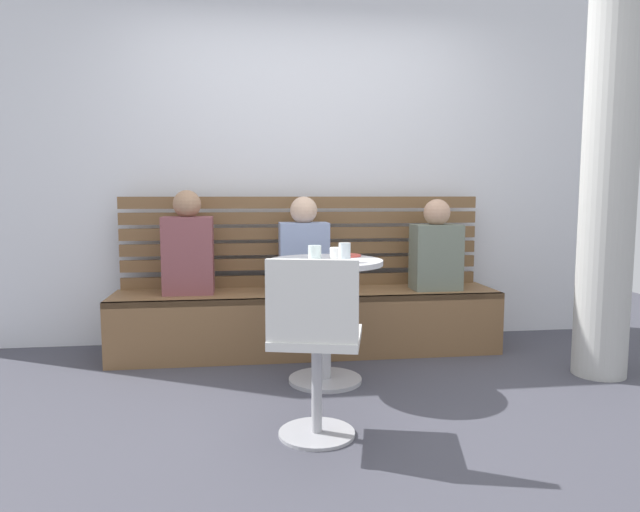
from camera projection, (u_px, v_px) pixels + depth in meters
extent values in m
plane|color=#42424C|center=(334.00, 416.00, 2.89)|extent=(8.00, 8.00, 0.00)
cube|color=silver|center=(301.00, 151.00, 4.35)|extent=(5.20, 0.10, 2.90)
cylinder|color=#B2B2AD|center=(610.00, 148.00, 3.42)|extent=(0.32, 0.32, 2.80)
cube|color=brown|center=(308.00, 322.00, 4.05)|extent=(2.70, 0.52, 0.44)
cube|color=brown|center=(312.00, 300.00, 3.79)|extent=(2.70, 0.04, 0.04)
cube|color=brown|center=(304.00, 280.00, 4.26)|extent=(2.65, 0.04, 0.09)
cube|color=brown|center=(304.00, 263.00, 4.25)|extent=(2.65, 0.04, 0.09)
cube|color=brown|center=(304.00, 248.00, 4.23)|extent=(2.65, 0.04, 0.09)
cube|color=brown|center=(304.00, 233.00, 4.22)|extent=(2.65, 0.04, 0.09)
cube|color=brown|center=(304.00, 218.00, 4.21)|extent=(2.65, 0.04, 0.09)
cube|color=brown|center=(304.00, 202.00, 4.20)|extent=(2.65, 0.04, 0.09)
cylinder|color=#ADADB2|center=(325.00, 380.00, 3.43)|extent=(0.44, 0.44, 0.02)
cylinder|color=#ADADB2|center=(325.00, 322.00, 3.39)|extent=(0.07, 0.07, 0.69)
cylinder|color=silver|center=(325.00, 262.00, 3.35)|extent=(0.68, 0.68, 0.03)
cylinder|color=#ADADB2|center=(317.00, 433.00, 2.67)|extent=(0.36, 0.36, 0.02)
cylinder|color=#ADADB2|center=(317.00, 388.00, 2.65)|extent=(0.05, 0.05, 0.45)
cube|color=white|center=(317.00, 337.00, 2.62)|extent=(0.49, 0.49, 0.04)
cube|color=white|center=(312.00, 301.00, 2.43)|extent=(0.40, 0.14, 0.36)
cube|color=brown|center=(188.00, 255.00, 3.91)|extent=(0.34, 0.22, 0.53)
sphere|color=#A37A5B|center=(187.00, 204.00, 3.88)|extent=(0.19, 0.19, 0.19)
cube|color=slate|center=(436.00, 257.00, 4.09)|extent=(0.34, 0.22, 0.47)
sphere|color=tan|center=(437.00, 212.00, 4.05)|extent=(0.19, 0.19, 0.19)
cube|color=#8C9EC6|center=(304.00, 257.00, 3.99)|extent=(0.34, 0.22, 0.49)
sphere|color=#DBB293|center=(304.00, 210.00, 3.95)|extent=(0.19, 0.19, 0.19)
cylinder|color=white|center=(345.00, 252.00, 3.24)|extent=(0.07, 0.07, 0.11)
cylinder|color=white|center=(336.00, 253.00, 3.38)|extent=(0.08, 0.08, 0.07)
cylinder|color=silver|center=(315.00, 252.00, 3.40)|extent=(0.08, 0.08, 0.08)
cylinder|color=#DB4C42|center=(347.00, 255.00, 3.53)|extent=(0.17, 0.17, 0.01)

